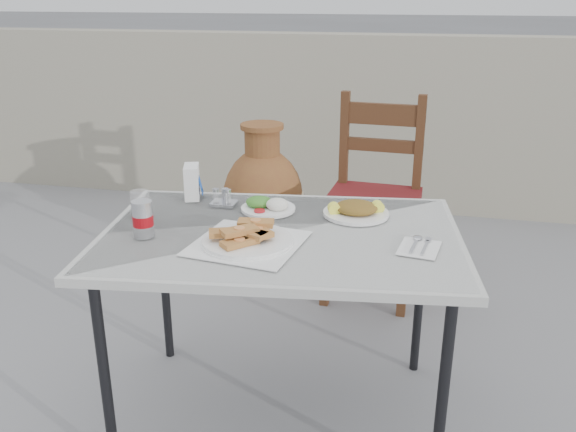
% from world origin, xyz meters
% --- Properties ---
extents(ground, '(80.00, 80.00, 0.00)m').
position_xyz_m(ground, '(0.00, 0.00, 0.00)').
color(ground, slate).
rests_on(ground, ground).
extents(cafe_table, '(1.28, 0.95, 0.72)m').
position_xyz_m(cafe_table, '(0.09, 0.06, 0.67)').
color(cafe_table, black).
rests_on(cafe_table, ground).
extents(pide_plate, '(0.37, 0.37, 0.07)m').
position_xyz_m(pide_plate, '(0.02, -0.06, 0.75)').
color(pide_plate, white).
rests_on(pide_plate, cafe_table).
extents(salad_rice_plate, '(0.20, 0.20, 0.05)m').
position_xyz_m(salad_rice_plate, '(-0.00, 0.25, 0.74)').
color(salad_rice_plate, white).
rests_on(salad_rice_plate, cafe_table).
extents(salad_chopped_plate, '(0.23, 0.23, 0.05)m').
position_xyz_m(salad_chopped_plate, '(0.32, 0.27, 0.74)').
color(salad_chopped_plate, white).
rests_on(salad_chopped_plate, cafe_table).
extents(soda_can, '(0.07, 0.07, 0.12)m').
position_xyz_m(soda_can, '(-0.33, -0.08, 0.78)').
color(soda_can, silver).
rests_on(soda_can, cafe_table).
extents(cola_glass, '(0.07, 0.07, 0.09)m').
position_xyz_m(cola_glass, '(-0.42, 0.09, 0.76)').
color(cola_glass, white).
rests_on(cola_glass, cafe_table).
extents(napkin_holder, '(0.09, 0.12, 0.13)m').
position_xyz_m(napkin_holder, '(-0.32, 0.32, 0.79)').
color(napkin_holder, white).
rests_on(napkin_holder, cafe_table).
extents(condiment_caddy, '(0.09, 0.08, 0.07)m').
position_xyz_m(condiment_caddy, '(-0.17, 0.27, 0.75)').
color(condiment_caddy, silver).
rests_on(condiment_caddy, cafe_table).
extents(cutlery_napkin, '(0.14, 0.17, 0.01)m').
position_xyz_m(cutlery_napkin, '(0.55, 0.03, 0.73)').
color(cutlery_napkin, white).
rests_on(cutlery_napkin, cafe_table).
extents(chair, '(0.47, 0.47, 1.00)m').
position_xyz_m(chair, '(0.32, 1.13, 0.52)').
color(chair, '#371E0F').
rests_on(chair, ground).
extents(terracotta_urn, '(0.46, 0.46, 0.80)m').
position_xyz_m(terracotta_urn, '(-0.32, 1.38, 0.37)').
color(terracotta_urn, brown).
rests_on(terracotta_urn, ground).
extents(back_wall, '(6.00, 0.25, 1.20)m').
position_xyz_m(back_wall, '(0.00, 2.50, 0.60)').
color(back_wall, gray).
rests_on(back_wall, ground).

